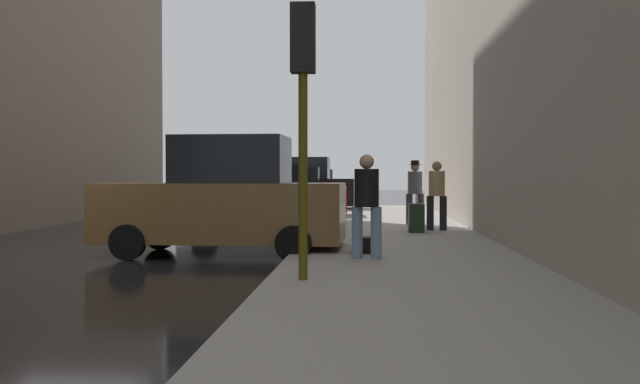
{
  "coord_description": "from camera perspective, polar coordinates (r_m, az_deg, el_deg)",
  "views": [
    {
      "loc": [
        5.3,
        -12.35,
        1.52
      ],
      "look_at": [
        4.2,
        5.27,
        1.1
      ],
      "focal_mm": 40.0,
      "sensor_mm": 36.0,
      "label": 1
    }
  ],
  "objects": [
    {
      "name": "duffel_bag",
      "position": [
        12.6,
        3.34,
        -4.24
      ],
      "size": [
        0.32,
        0.44,
        0.28
      ],
      "color": "black",
      "rests_on": "sidewalk"
    },
    {
      "name": "pedestrian_in_jeans",
      "position": [
        11.67,
        3.75,
        -0.68
      ],
      "size": [
        0.53,
        0.49,
        1.71
      ],
      "color": "#728CB2",
      "rests_on": "sidewalk"
    },
    {
      "name": "traffic_light",
      "position": [
        9.4,
        -1.37,
        8.94
      ],
      "size": [
        0.32,
        0.32,
        3.6
      ],
      "color": "#514C0F",
      "rests_on": "sidewalk"
    },
    {
      "name": "pedestrian_with_beanie",
      "position": [
        19.9,
        7.61,
        0.25
      ],
      "size": [
        0.53,
        0.49,
        1.78
      ],
      "color": "#333338",
      "rests_on": "sidewalk"
    },
    {
      "name": "pedestrian_in_tan_coat",
      "position": [
        17.87,
        9.33,
        0.02
      ],
      "size": [
        0.52,
        0.47,
        1.71
      ],
      "color": "black",
      "rests_on": "sidewalk"
    },
    {
      "name": "fire_hydrant",
      "position": [
        16.31,
        0.58,
        -2.23
      ],
      "size": [
        0.42,
        0.22,
        0.7
      ],
      "color": "red",
      "rests_on": "sidewalk"
    },
    {
      "name": "parked_dark_green_sedan",
      "position": [
        34.84,
        -0.79,
        0.26
      ],
      "size": [
        4.21,
        2.09,
        1.79
      ],
      "color": "#193828",
      "rests_on": "ground_plane"
    },
    {
      "name": "ground_plane",
      "position": [
        13.53,
        -19.61,
        -5.17
      ],
      "size": [
        120.0,
        120.0,
        0.0
      ],
      "primitive_type": "plane",
      "color": "black"
    },
    {
      "name": "parked_silver_sedan",
      "position": [
        18.91,
        -4.49,
        -0.67
      ],
      "size": [
        4.26,
        2.16,
        1.79
      ],
      "color": "#B7BABF",
      "rests_on": "ground_plane"
    },
    {
      "name": "parked_bronze_suv",
      "position": [
        13.59,
        -7.69,
        -0.7
      ],
      "size": [
        4.66,
        2.18,
        2.25
      ],
      "color": "brown",
      "rests_on": "ground_plane"
    },
    {
      "name": "rolling_suitcase",
      "position": [
        17.22,
        7.7,
        -2.07
      ],
      "size": [
        0.36,
        0.56,
        1.04
      ],
      "color": "black",
      "rests_on": "sidewalk"
    },
    {
      "name": "parked_black_suv",
      "position": [
        29.42,
        -1.6,
        0.42
      ],
      "size": [
        4.64,
        2.15,
        2.25
      ],
      "color": "black",
      "rests_on": "ground_plane"
    },
    {
      "name": "sidewalk",
      "position": [
        12.45,
        6.8,
        -5.31
      ],
      "size": [
        4.0,
        40.0,
        0.15
      ],
      "primitive_type": "cube",
      "color": "gray",
      "rests_on": "ground_plane"
    },
    {
      "name": "parked_red_hatchback",
      "position": [
        24.36,
        -2.68,
        -0.21
      ],
      "size": [
        4.26,
        2.16,
        1.79
      ],
      "color": "#B2191E",
      "rests_on": "ground_plane"
    }
  ]
}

